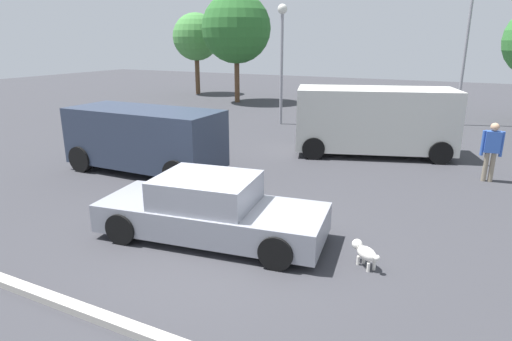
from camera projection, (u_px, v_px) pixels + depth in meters
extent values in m
plane|color=#38383D|center=(221.00, 245.00, 8.61)|extent=(80.00, 80.00, 0.00)
cube|color=gray|center=(212.00, 217.00, 8.81)|extent=(4.78, 2.34, 0.58)
cube|color=gray|center=(207.00, 190.00, 8.67)|extent=(2.13, 1.83, 0.57)
cube|color=slate|center=(250.00, 195.00, 8.40)|extent=(0.26, 1.45, 0.48)
cube|color=slate|center=(166.00, 185.00, 8.95)|extent=(0.26, 1.45, 0.48)
cylinder|color=black|center=(297.00, 218.00, 9.09)|extent=(0.66, 0.31, 0.64)
cylinder|color=black|center=(276.00, 252.00, 7.63)|extent=(0.66, 0.31, 0.64)
cylinder|color=black|center=(163.00, 201.00, 10.06)|extent=(0.66, 0.31, 0.64)
cylinder|color=black|center=(122.00, 228.00, 8.60)|extent=(0.66, 0.31, 0.64)
ellipsoid|color=white|center=(367.00, 254.00, 7.69)|extent=(0.49, 0.45, 0.24)
sphere|color=white|center=(357.00, 244.00, 7.90)|extent=(0.19, 0.19, 0.19)
sphere|color=white|center=(355.00, 243.00, 7.95)|extent=(0.09, 0.09, 0.09)
cylinder|color=white|center=(358.00, 260.00, 7.83)|extent=(0.06, 0.06, 0.17)
cylinder|color=white|center=(364.00, 259.00, 7.89)|extent=(0.06, 0.06, 0.17)
cylinder|color=white|center=(368.00, 267.00, 7.60)|extent=(0.06, 0.06, 0.17)
cylinder|color=white|center=(374.00, 266.00, 7.65)|extent=(0.06, 0.06, 0.17)
sphere|color=white|center=(377.00, 258.00, 7.46)|extent=(0.11, 0.11, 0.11)
cube|color=silver|center=(374.00, 119.00, 15.09)|extent=(5.69, 3.66, 2.09)
cube|color=slate|center=(455.00, 107.00, 14.60)|extent=(0.61, 1.71, 0.84)
cylinder|color=black|center=(426.00, 139.00, 16.01)|extent=(0.80, 0.48, 0.76)
cylinder|color=black|center=(440.00, 153.00, 14.12)|extent=(0.80, 0.48, 0.76)
cylinder|color=black|center=(314.00, 136.00, 16.58)|extent=(0.80, 0.48, 0.76)
cylinder|color=black|center=(313.00, 148.00, 14.69)|extent=(0.80, 0.48, 0.76)
cube|color=#2D384C|center=(145.00, 137.00, 13.14)|extent=(4.79, 1.98, 1.69)
cube|color=slate|center=(211.00, 132.00, 12.05)|extent=(0.07, 1.63, 0.68)
cylinder|color=black|center=(212.00, 158.00, 13.37)|extent=(0.80, 0.26, 0.80)
cylinder|color=black|center=(177.00, 174.00, 11.80)|extent=(0.80, 0.26, 0.80)
cylinder|color=black|center=(123.00, 146.00, 14.87)|extent=(0.80, 0.26, 0.80)
cylinder|color=black|center=(81.00, 159.00, 13.30)|extent=(0.80, 0.26, 0.80)
cylinder|color=gray|center=(485.00, 167.00, 12.40)|extent=(0.13, 0.13, 0.86)
cylinder|color=gray|center=(492.00, 167.00, 12.34)|extent=(0.13, 0.13, 0.86)
cube|color=#3359B2|center=(493.00, 142.00, 12.16)|extent=(0.43, 0.29, 0.61)
cylinder|color=#3359B2|center=(483.00, 143.00, 12.25)|extent=(0.09, 0.09, 0.71)
cylinder|color=#3359B2|center=(502.00, 144.00, 12.10)|extent=(0.09, 0.09, 0.71)
sphere|color=tan|center=(495.00, 127.00, 12.04)|extent=(0.23, 0.23, 0.23)
cube|color=#B7B2A8|center=(116.00, 323.00, 6.14)|extent=(6.63, 0.20, 0.12)
cylinder|color=gray|center=(281.00, 70.00, 20.24)|extent=(0.14, 0.14, 5.10)
sphere|color=silver|center=(282.00, 9.00, 19.47)|extent=(0.44, 0.44, 0.44)
cylinder|color=gray|center=(465.00, 52.00, 19.77)|extent=(0.14, 0.14, 6.73)
cylinder|color=brown|center=(197.00, 75.00, 32.24)|extent=(0.34, 0.34, 2.84)
sphere|color=#478C42|center=(196.00, 37.00, 31.46)|extent=(3.37, 3.37, 3.37)
cylinder|color=brown|center=(237.00, 79.00, 27.90)|extent=(0.32, 0.32, 2.98)
sphere|color=#2D6B2D|center=(236.00, 28.00, 27.00)|extent=(4.31, 4.31, 4.31)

